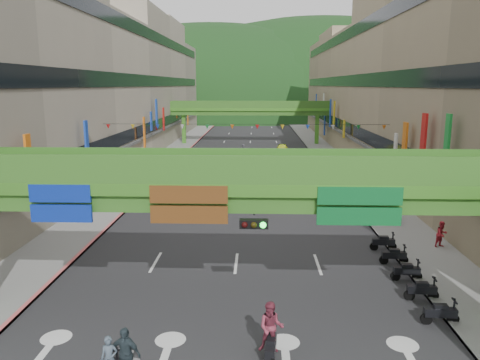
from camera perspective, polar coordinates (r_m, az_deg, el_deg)
road_slab at (r=63.15m, az=1.03°, el=2.71°), size 18.00×140.00×0.02m
sidewalk_left at (r=64.28m, az=-8.83°, el=2.79°), size 4.00×140.00×0.15m
sidewalk_right at (r=63.91m, az=10.95°, el=2.66°), size 4.00×140.00×0.15m
curb_left at (r=63.95m, az=-7.16°, el=2.80°), size 0.20×140.00×0.18m
curb_right at (r=63.64m, az=9.26°, el=2.70°), size 0.20×140.00×0.18m
building_row_left at (r=65.52m, az=-16.04°, el=10.89°), size 12.80×95.00×19.00m
building_row_right at (r=64.90m, az=18.33°, el=10.75°), size 12.80×95.00×19.00m
overpass_near at (r=18.34m, az=1.51°, el=-2.69°), size 28.00×12.27×7.10m
overpass_far at (r=77.52m, az=1.25°, el=8.36°), size 28.00×2.20×7.10m
hill_left at (r=173.41m, az=-3.32°, el=8.32°), size 168.00×140.00×112.00m
hill_right at (r=194.12m, az=9.22°, el=8.54°), size 208.00×176.00×128.00m
bunting_string at (r=42.57m, az=0.58°, el=6.49°), size 26.00×0.36×0.47m
scooter_rider_mid at (r=17.46m, az=3.82°, el=-17.84°), size 0.98×1.60×2.22m
scooter_rider_left at (r=16.46m, az=-13.80°, el=-20.37°), size 1.15×1.58×2.18m
scooter_rider_far at (r=61.26m, az=0.37°, el=3.44°), size 0.95×1.59×2.11m
parked_scooter_row at (r=25.37m, az=19.65°, el=-10.40°), size 1.60×9.35×1.08m
car_silver at (r=48.93m, az=-7.51°, el=0.76°), size 1.35×3.87×1.27m
car_yellow at (r=67.74m, az=5.15°, el=3.83°), size 1.82×4.02×1.34m
pedestrian_red at (r=30.65m, az=23.35°, el=-6.35°), size 0.95×0.87×1.58m
pedestrian_dark at (r=34.88m, az=18.67°, el=-3.92°), size 0.95×0.47×1.56m
pedestrian_blue at (r=35.38m, az=16.26°, el=-3.52°), size 0.83×0.62×1.60m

